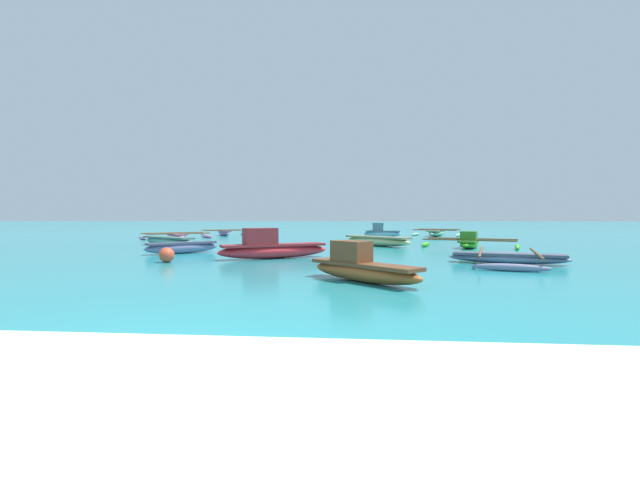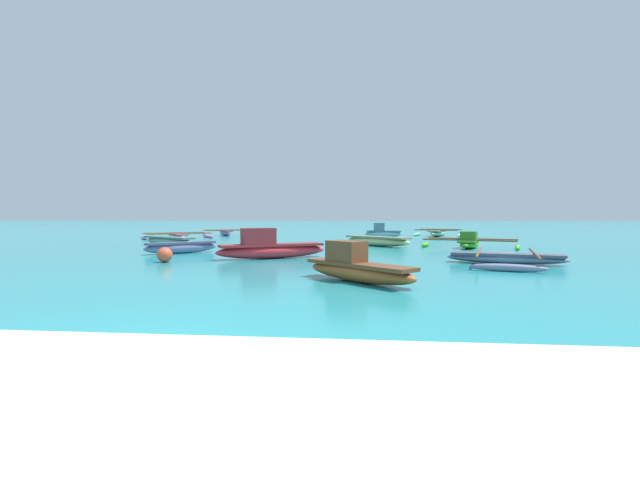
{
  "view_description": "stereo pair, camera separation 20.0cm",
  "coord_description": "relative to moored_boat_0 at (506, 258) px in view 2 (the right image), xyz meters",
  "views": [
    {
      "loc": [
        2.09,
        -3.42,
        1.4
      ],
      "look_at": [
        0.31,
        17.34,
        0.25
      ],
      "focal_mm": 24.0,
      "sensor_mm": 36.0,
      "label": 1
    },
    {
      "loc": [
        2.29,
        -3.4,
        1.4
      ],
      "look_at": [
        0.31,
        17.34,
        0.25
      ],
      "focal_mm": 24.0,
      "sensor_mm": 36.0,
      "label": 2
    }
  ],
  "objects": [
    {
      "name": "moored_boat_8",
      "position": [
        -13.43,
        6.54,
        0.07
      ],
      "size": [
        3.5,
        2.72,
        0.43
      ],
      "rotation": [
        0.0,
        0.0,
        -0.61
      ],
      "color": "#609E90",
      "rests_on": "ground_plane"
    },
    {
      "name": "moored_boat_1",
      "position": [
        -4.37,
        -3.87,
        0.13
      ],
      "size": [
        2.59,
        2.53,
        0.87
      ],
      "rotation": [
        0.0,
        0.0,
        -0.77
      ],
      "color": "#A45323",
      "rests_on": "ground_plane"
    },
    {
      "name": "moored_boat_6",
      "position": [
        0.53,
        6.45,
        0.08
      ],
      "size": [
        4.38,
        2.87,
        0.75
      ],
      "rotation": [
        0.0,
        0.0,
        1.21
      ],
      "color": "green",
      "rests_on": "ground_plane"
    },
    {
      "name": "moored_boat_9",
      "position": [
        1.25,
        18.16,
        0.06
      ],
      "size": [
        3.85,
        4.21,
        0.49
      ],
      "rotation": [
        0.0,
        0.0,
        1.22
      ],
      "color": "#88C695",
      "rests_on": "ground_plane"
    },
    {
      "name": "moored_boat_3",
      "position": [
        -15.86,
        13.0,
        0.0
      ],
      "size": [
        4.72,
        4.36,
        0.38
      ],
      "rotation": [
        0.0,
        0.0,
        -0.93
      ],
      "color": "pink",
      "rests_on": "ground_plane"
    },
    {
      "name": "moored_boat_2",
      "position": [
        -14.18,
        17.46,
        0.03
      ],
      "size": [
        3.53,
        2.97,
        0.44
      ],
      "rotation": [
        0.0,
        0.0,
        -1.05
      ],
      "color": "#A37CB0",
      "rests_on": "ground_plane"
    },
    {
      "name": "ground_plane",
      "position": [
        -6.57,
        -9.64,
        -0.17
      ],
      "size": [
        240.0,
        240.0,
        0.0
      ],
      "color": "teal"
    },
    {
      "name": "mooring_buoy_1",
      "position": [
        -10.25,
        -0.54,
        0.06
      ],
      "size": [
        0.46,
        0.46,
        0.46
      ],
      "color": "#E54C2D",
      "rests_on": "ground_plane"
    },
    {
      "name": "moored_boat_10",
      "position": [
        -11.07,
        2.57,
        0.07
      ],
      "size": [
        2.37,
        2.29,
        0.43
      ],
      "rotation": [
        0.0,
        0.0,
        0.76
      ],
      "color": "slate",
      "rests_on": "ground_plane"
    },
    {
      "name": "moored_boat_7",
      "position": [
        -7.3,
        0.92,
        0.19
      ],
      "size": [
        3.65,
        2.48,
        1.02
      ],
      "rotation": [
        0.0,
        0.0,
        0.51
      ],
      "color": "red",
      "rests_on": "ground_plane"
    },
    {
      "name": "moored_boat_5",
      "position": [
        -3.51,
        7.33,
        0.08
      ],
      "size": [
        3.29,
        3.27,
        0.46
      ],
      "rotation": [
        0.0,
        0.0,
        -0.78
      ],
      "color": "#C3C481",
      "rests_on": "ground_plane"
    },
    {
      "name": "moored_boat_4",
      "position": [
        -2.8,
        15.86,
        0.17
      ],
      "size": [
        2.5,
        0.64,
        0.97
      ],
      "rotation": [
        0.0,
        0.0,
        -0.0
      ],
      "color": "#84B5C9",
      "rests_on": "ground_plane"
    },
    {
      "name": "moored_boat_0",
      "position": [
        0.0,
        0.0,
        0.0
      ],
      "size": [
        3.41,
        4.45,
        0.37
      ],
      "rotation": [
        0.0,
        0.0,
        -0.29
      ],
      "color": "slate",
      "rests_on": "ground_plane"
    }
  ]
}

